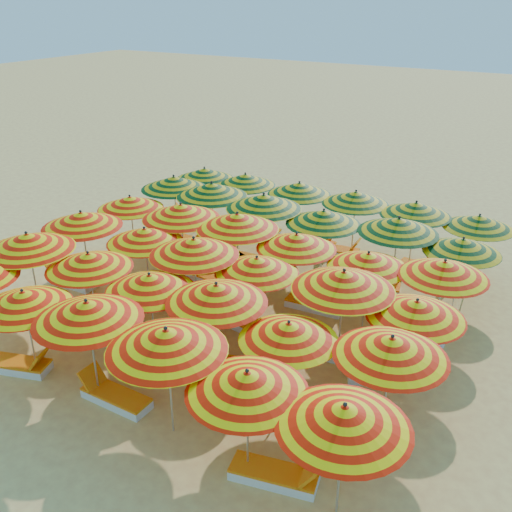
% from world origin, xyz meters
% --- Properties ---
extents(ground, '(120.00, 120.00, 0.00)m').
position_xyz_m(ground, '(0.00, 0.00, 0.00)').
color(ground, '#EECC6A').
rests_on(ground, ground).
extents(umbrella_1, '(2.63, 2.63, 2.35)m').
position_xyz_m(umbrella_1, '(-2.95, -5.15, 2.07)').
color(umbrella_1, silver).
rests_on(umbrella_1, ground).
extents(umbrella_2, '(3.15, 3.15, 2.57)m').
position_xyz_m(umbrella_2, '(-1.03, -5.01, 2.26)').
color(umbrella_2, silver).
rests_on(umbrella_2, ground).
extents(umbrella_3, '(3.24, 3.24, 2.62)m').
position_xyz_m(umbrella_3, '(1.21, -5.09, 2.31)').
color(umbrella_3, silver).
rests_on(umbrella_3, ground).
extents(umbrella_4, '(2.34, 2.34, 2.44)m').
position_xyz_m(umbrella_4, '(3.18, -5.26, 2.15)').
color(umbrella_4, silver).
rests_on(umbrella_4, ground).
extents(umbrella_5, '(2.56, 2.56, 2.48)m').
position_xyz_m(umbrella_5, '(5.06, -5.27, 2.18)').
color(umbrella_5, silver).
rests_on(umbrella_5, ground).
extents(umbrella_6, '(2.93, 2.93, 2.66)m').
position_xyz_m(umbrella_6, '(-5.05, -3.24, 2.34)').
color(umbrella_6, silver).
rests_on(umbrella_6, ground).
extents(umbrella_7, '(3.05, 3.05, 2.43)m').
position_xyz_m(umbrella_7, '(-3.05, -2.98, 2.14)').
color(umbrella_7, silver).
rests_on(umbrella_7, ground).
extents(umbrella_8, '(2.56, 2.56, 2.37)m').
position_xyz_m(umbrella_8, '(-0.94, -3.05, 2.09)').
color(umbrella_8, silver).
rests_on(umbrella_8, ground).
extents(umbrella_9, '(2.84, 2.84, 2.54)m').
position_xyz_m(umbrella_9, '(0.93, -2.91, 2.24)').
color(umbrella_9, silver).
rests_on(umbrella_9, ground).
extents(umbrella_10, '(2.25, 2.25, 2.30)m').
position_xyz_m(umbrella_10, '(2.96, -3.20, 2.02)').
color(umbrella_10, silver).
rests_on(umbrella_10, ground).
extents(umbrella_11, '(3.09, 3.09, 2.47)m').
position_xyz_m(umbrella_11, '(5.09, -2.90, 2.17)').
color(umbrella_11, silver).
rests_on(umbrella_11, ground).
extents(umbrella_12, '(2.46, 2.46, 2.58)m').
position_xyz_m(umbrella_12, '(-5.17, -1.15, 2.27)').
color(umbrella_12, silver).
rests_on(umbrella_12, ground).
extents(umbrella_13, '(2.90, 2.90, 2.39)m').
position_xyz_m(umbrella_13, '(-2.97, -0.84, 2.10)').
color(umbrella_13, silver).
rests_on(umbrella_13, ground).
extents(umbrella_14, '(3.03, 3.03, 2.61)m').
position_xyz_m(umbrella_14, '(-0.99, -1.13, 2.30)').
color(umbrella_14, silver).
rests_on(umbrella_14, ground).
extents(umbrella_15, '(2.80, 2.80, 2.37)m').
position_xyz_m(umbrella_15, '(0.83, -0.88, 2.09)').
color(umbrella_15, silver).
rests_on(umbrella_15, ground).
extents(umbrella_16, '(3.32, 3.32, 2.66)m').
position_xyz_m(umbrella_16, '(3.28, -1.01, 2.34)').
color(umbrella_16, silver).
rests_on(umbrella_16, ground).
extents(umbrella_17, '(2.89, 2.89, 2.39)m').
position_xyz_m(umbrella_17, '(5.07, -1.05, 2.10)').
color(umbrella_17, silver).
rests_on(umbrella_17, ground).
extents(umbrella_18, '(2.46, 2.46, 2.36)m').
position_xyz_m(umbrella_18, '(-5.30, 1.16, 2.08)').
color(umbrella_18, silver).
rests_on(umbrella_18, ground).
extents(umbrella_19, '(2.65, 2.65, 2.62)m').
position_xyz_m(umbrella_19, '(-2.93, 0.86, 2.30)').
color(umbrella_19, silver).
rests_on(umbrella_19, ground).
extents(umbrella_20, '(2.60, 2.60, 2.65)m').
position_xyz_m(umbrella_20, '(-0.92, 0.98, 2.33)').
color(umbrella_20, silver).
rests_on(umbrella_20, ground).
extents(umbrella_21, '(2.65, 2.65, 2.43)m').
position_xyz_m(umbrella_21, '(1.08, 0.92, 2.14)').
color(umbrella_21, silver).
rests_on(umbrella_21, ground).
extents(umbrella_22, '(2.53, 2.53, 2.32)m').
position_xyz_m(umbrella_22, '(3.20, 0.95, 2.04)').
color(umbrella_22, silver).
rests_on(umbrella_22, ground).
extents(umbrella_23, '(3.00, 3.00, 2.43)m').
position_xyz_m(umbrella_23, '(5.12, 1.23, 2.14)').
color(umbrella_23, silver).
rests_on(umbrella_23, ground).
extents(umbrella_24, '(2.90, 2.90, 2.55)m').
position_xyz_m(umbrella_24, '(-5.06, 3.25, 2.25)').
color(umbrella_24, silver).
rests_on(umbrella_24, ground).
extents(umbrella_25, '(2.98, 2.98, 2.64)m').
position_xyz_m(umbrella_25, '(-3.27, 3.07, 2.32)').
color(umbrella_25, silver).
rests_on(umbrella_25, ground).
extents(umbrella_26, '(3.19, 3.19, 2.65)m').
position_xyz_m(umbrella_26, '(-1.11, 2.90, 2.33)').
color(umbrella_26, silver).
rests_on(umbrella_26, ground).
extents(umbrella_27, '(2.84, 2.84, 2.50)m').
position_xyz_m(umbrella_27, '(1.03, 2.90, 2.20)').
color(umbrella_27, silver).
rests_on(umbrella_27, ground).
extents(umbrella_28, '(3.07, 3.07, 2.55)m').
position_xyz_m(umbrella_28, '(3.27, 3.29, 2.25)').
color(umbrella_28, silver).
rests_on(umbrella_28, ground).
extents(umbrella_29, '(2.74, 2.74, 2.32)m').
position_xyz_m(umbrella_29, '(5.17, 3.21, 2.04)').
color(umbrella_29, silver).
rests_on(umbrella_29, ground).
extents(umbrella_30, '(2.37, 2.37, 2.40)m').
position_xyz_m(umbrella_30, '(-5.00, 5.10, 2.11)').
color(umbrella_30, silver).
rests_on(umbrella_30, ground).
extents(umbrella_31, '(2.60, 2.60, 2.41)m').
position_xyz_m(umbrella_31, '(-3.21, 5.20, 2.12)').
color(umbrella_31, silver).
rests_on(umbrella_31, ground).
extents(umbrella_32, '(2.95, 2.95, 2.43)m').
position_xyz_m(umbrella_32, '(-0.96, 5.21, 2.14)').
color(umbrella_32, silver).
rests_on(umbrella_32, ground).
extents(umbrella_33, '(3.01, 3.01, 2.44)m').
position_xyz_m(umbrella_33, '(1.16, 5.27, 2.15)').
color(umbrella_33, silver).
rests_on(umbrella_33, ground).
extents(umbrella_34, '(3.01, 3.01, 2.44)m').
position_xyz_m(umbrella_34, '(3.25, 5.22, 2.15)').
color(umbrella_34, silver).
rests_on(umbrella_34, ground).
extents(umbrella_35, '(2.35, 2.35, 2.32)m').
position_xyz_m(umbrella_35, '(5.20, 5.35, 2.04)').
color(umbrella_35, silver).
rests_on(umbrella_35, ground).
extents(lounger_0, '(1.83, 1.08, 0.69)m').
position_xyz_m(lounger_0, '(-3.45, -5.31, 0.15)').
color(lounger_0, white).
rests_on(lounger_0, ground).
extents(lounger_1, '(1.74, 0.59, 0.69)m').
position_xyz_m(lounger_1, '(-0.52, -5.01, 0.15)').
color(lounger_1, white).
rests_on(lounger_1, ground).
extents(lounger_2, '(1.82, 0.93, 0.69)m').
position_xyz_m(lounger_2, '(3.77, -5.19, 0.15)').
color(lounger_2, white).
rests_on(lounger_2, ground).
extents(lounger_3, '(1.80, 0.84, 0.69)m').
position_xyz_m(lounger_3, '(-2.55, -3.13, 0.15)').
color(lounger_3, white).
rests_on(lounger_3, ground).
extents(lounger_4, '(1.82, 1.03, 0.69)m').
position_xyz_m(lounger_4, '(0.34, -2.89, 0.15)').
color(lounger_4, white).
rests_on(lounger_4, ground).
extents(lounger_5, '(1.83, 1.12, 0.69)m').
position_xyz_m(lounger_5, '(4.49, -2.90, 0.15)').
color(lounger_5, white).
rests_on(lounger_5, ground).
extents(lounger_6, '(1.74, 0.61, 0.69)m').
position_xyz_m(lounger_6, '(-5.77, -1.39, 0.15)').
color(lounger_6, white).
rests_on(lounger_6, ground).
extents(lounger_7, '(1.76, 0.66, 0.69)m').
position_xyz_m(lounger_7, '(-3.57, -0.70, 0.15)').
color(lounger_7, white).
rests_on(lounger_7, ground).
extents(lounger_8, '(1.82, 1.21, 0.69)m').
position_xyz_m(lounger_8, '(-1.59, -0.97, 0.15)').
color(lounger_8, white).
rests_on(lounger_8, ground).
extents(lounger_9, '(1.80, 0.84, 0.69)m').
position_xyz_m(lounger_9, '(0.23, -0.79, 0.15)').
color(lounger_9, white).
rests_on(lounger_9, ground).
extents(lounger_10, '(1.75, 0.65, 0.69)m').
position_xyz_m(lounger_10, '(3.88, -0.82, 0.15)').
color(lounger_10, white).
rests_on(lounger_10, ground).
extents(lounger_11, '(1.82, 1.24, 0.69)m').
position_xyz_m(lounger_11, '(4.47, -1.15, 0.15)').
color(lounger_11, white).
rests_on(lounger_11, ground).
extents(lounger_12, '(1.79, 0.78, 0.69)m').
position_xyz_m(lounger_12, '(-2.43, 1.05, 0.15)').
color(lounger_12, white).
rests_on(lounger_12, ground).
extents(lounger_13, '(1.77, 0.70, 0.69)m').
position_xyz_m(lounger_13, '(1.68, 1.15, 0.15)').
color(lounger_13, white).
rests_on(lounger_13, ground).
extents(lounger_14, '(1.83, 1.15, 0.69)m').
position_xyz_m(lounger_14, '(4.53, 1.07, 0.15)').
color(lounger_14, white).
rests_on(lounger_14, ground).
extents(lounger_15, '(1.78, 0.75, 0.69)m').
position_xyz_m(lounger_15, '(-4.46, 3.03, 0.15)').
color(lounger_15, white).
rests_on(lounger_15, ground).
extents(lounger_16, '(1.82, 1.25, 0.69)m').
position_xyz_m(lounger_16, '(-2.77, 2.98, 0.15)').
color(lounger_16, white).
rests_on(lounger_16, ground).
extents(lounger_17, '(1.76, 0.68, 0.69)m').
position_xyz_m(lounger_17, '(-1.71, 2.82, 0.15)').
color(lounger_17, white).
rests_on(lounger_17, ground).
extents(lounger_18, '(1.82, 0.95, 0.69)m').
position_xyz_m(lounger_18, '(2.77, 3.09, 0.15)').
color(lounger_18, white).
rests_on(lounger_18, ground).
extents(lounger_19, '(1.82, 1.17, 0.69)m').
position_xyz_m(lounger_19, '(-5.59, 5.07, 0.15)').
color(lounger_19, white).
rests_on(lounger_19, ground).
extents(lounger_20, '(1.78, 0.75, 0.69)m').
position_xyz_m(lounger_20, '(-2.70, 5.24, 0.15)').
color(lounger_20, white).
rests_on(lounger_20, ground).
extents(lounger_21, '(1.81, 0.86, 0.69)m').
position_xyz_m(lounger_21, '(-0.36, 5.37, 0.15)').
color(lounger_21, white).
rests_on(lounger_21, ground).
extents(lounger_22, '(1.79, 0.78, 0.69)m').
position_xyz_m(lounger_22, '(0.66, 5.02, 0.15)').
color(lounger_22, white).
rests_on(lounger_22, ground).
extents(lounger_23, '(1.79, 0.77, 0.69)m').
position_xyz_m(lounger_23, '(3.85, 5.12, 0.15)').
color(lounger_23, white).
rests_on(lounger_23, ground).
extents(lounger_24, '(1.82, 0.97, 0.69)m').
position_xyz_m(lounger_24, '(4.60, 5.34, 0.15)').
color(lounger_24, white).
rests_on(lounger_24, ground).
extents(beachgoer_a, '(0.56, 0.46, 1.31)m').
position_xyz_m(beachgoer_a, '(-0.19, -2.41, 0.65)').
color(beachgoer_a, tan).
rests_on(beachgoer_a, ground).
extents(beachgoer_b, '(0.87, 0.88, 1.44)m').
position_xyz_m(beachgoer_b, '(0.36, -0.53, 0.72)').
color(beachgoer_b, tan).
rests_on(beachgoer_b, ground).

